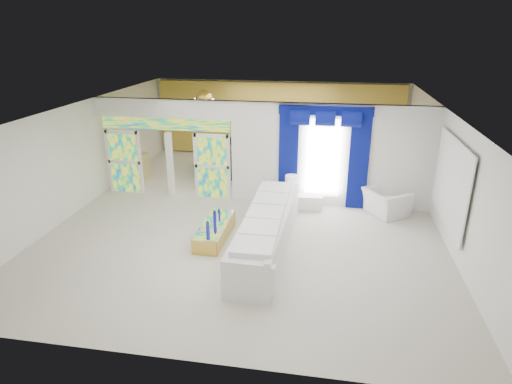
% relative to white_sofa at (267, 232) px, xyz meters
% --- Properties ---
extents(floor, '(12.00, 12.00, 0.00)m').
position_rel_white_sofa_xyz_m(floor, '(-0.71, 2.07, -0.43)').
color(floor, '#B7AF9E').
rests_on(floor, ground).
extents(dividing_wall, '(5.70, 0.18, 3.00)m').
position_rel_white_sofa_xyz_m(dividing_wall, '(1.44, 3.07, 1.07)').
color(dividing_wall, white).
rests_on(dividing_wall, ground).
extents(dividing_header, '(4.30, 0.18, 0.55)m').
position_rel_white_sofa_xyz_m(dividing_header, '(-3.56, 3.07, 2.29)').
color(dividing_header, white).
rests_on(dividing_header, dividing_wall).
extents(stained_panel_left, '(0.95, 0.04, 2.00)m').
position_rel_white_sofa_xyz_m(stained_panel_left, '(-4.98, 3.07, 0.57)').
color(stained_panel_left, '#994C3F').
rests_on(stained_panel_left, ground).
extents(stained_panel_right, '(0.95, 0.04, 2.00)m').
position_rel_white_sofa_xyz_m(stained_panel_right, '(-2.13, 3.07, 0.57)').
color(stained_panel_right, '#994C3F').
rests_on(stained_panel_right, ground).
extents(stained_transom, '(4.00, 0.05, 0.35)m').
position_rel_white_sofa_xyz_m(stained_transom, '(-3.56, 3.07, 1.82)').
color(stained_transom, '#994C3F').
rests_on(stained_transom, dividing_header).
extents(window_pane, '(1.00, 0.02, 2.30)m').
position_rel_white_sofa_xyz_m(window_pane, '(1.19, 2.97, 1.02)').
color(window_pane, white).
rests_on(window_pane, dividing_wall).
extents(blue_drape_left, '(0.55, 0.10, 2.80)m').
position_rel_white_sofa_xyz_m(blue_drape_left, '(0.19, 2.94, 0.97)').
color(blue_drape_left, '#040E4B').
rests_on(blue_drape_left, ground).
extents(blue_drape_right, '(0.55, 0.10, 2.80)m').
position_rel_white_sofa_xyz_m(blue_drape_right, '(2.19, 2.94, 0.97)').
color(blue_drape_right, '#040E4B').
rests_on(blue_drape_right, ground).
extents(blue_pelmet, '(2.60, 0.12, 0.25)m').
position_rel_white_sofa_xyz_m(blue_pelmet, '(1.19, 2.94, 2.39)').
color(blue_pelmet, '#040E4B').
rests_on(blue_pelmet, dividing_wall).
extents(wall_mirror, '(0.04, 2.70, 1.90)m').
position_rel_white_sofa_xyz_m(wall_mirror, '(4.23, 1.07, 1.12)').
color(wall_mirror, white).
rests_on(wall_mirror, ground).
extents(gold_curtains, '(9.70, 0.12, 2.90)m').
position_rel_white_sofa_xyz_m(gold_curtains, '(-0.71, 7.97, 1.07)').
color(gold_curtains, '#B5812B').
rests_on(gold_curtains, ground).
extents(white_sofa, '(1.13, 4.56, 0.86)m').
position_rel_white_sofa_xyz_m(white_sofa, '(0.00, 0.00, 0.00)').
color(white_sofa, silver).
rests_on(white_sofa, ground).
extents(coffee_table, '(0.67, 1.83, 0.40)m').
position_rel_white_sofa_xyz_m(coffee_table, '(-1.35, 0.30, -0.23)').
color(coffee_table, gold).
rests_on(coffee_table, ground).
extents(console_table, '(1.25, 0.46, 0.41)m').
position_rel_white_sofa_xyz_m(console_table, '(0.63, 2.64, -0.23)').
color(console_table, white).
rests_on(console_table, ground).
extents(table_lamp, '(0.36, 0.36, 0.58)m').
position_rel_white_sofa_xyz_m(table_lamp, '(0.33, 2.64, 0.27)').
color(table_lamp, white).
rests_on(table_lamp, console_table).
extents(armchair, '(1.43, 1.46, 0.72)m').
position_rel_white_sofa_xyz_m(armchair, '(3.01, 2.61, -0.07)').
color(armchair, silver).
rests_on(armchair, ground).
extents(grand_piano, '(2.07, 2.41, 1.05)m').
position_rel_white_sofa_xyz_m(grand_piano, '(-2.28, 5.59, 0.09)').
color(grand_piano, black).
rests_on(grand_piano, ground).
extents(piano_bench, '(1.03, 0.62, 0.32)m').
position_rel_white_sofa_xyz_m(piano_bench, '(-2.28, 3.99, -0.27)').
color(piano_bench, black).
rests_on(piano_bench, ground).
extents(tv_console, '(0.71, 0.67, 0.88)m').
position_rel_white_sofa_xyz_m(tv_console, '(-5.16, 4.44, 0.01)').
color(tv_console, tan).
rests_on(tv_console, ground).
extents(chandelier, '(0.60, 0.60, 0.60)m').
position_rel_white_sofa_xyz_m(chandelier, '(-3.01, 5.47, 2.22)').
color(chandelier, gold).
rests_on(chandelier, ceiling).
extents(decanters, '(0.14, 1.08, 0.29)m').
position_rel_white_sofa_xyz_m(decanters, '(-1.38, 0.32, 0.08)').
color(decanters, navy).
rests_on(decanters, coffee_table).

